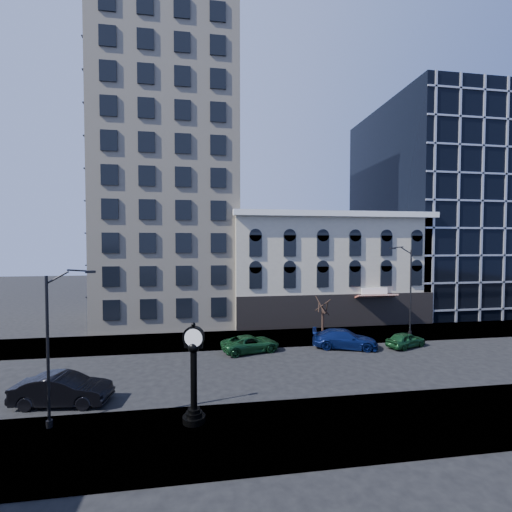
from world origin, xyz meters
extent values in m
plane|color=black|center=(0.00, 0.00, 0.00)|extent=(160.00, 160.00, 0.00)
cube|color=gray|center=(0.00, 8.00, 0.06)|extent=(160.00, 6.00, 0.12)
cube|color=gray|center=(0.00, -8.00, 0.06)|extent=(160.00, 6.00, 0.12)
cube|color=beige|center=(-6.00, 19.00, 19.00)|extent=(15.00, 15.00, 38.00)
cube|color=beige|center=(12.00, 16.00, 6.00)|extent=(22.00, 10.00, 12.00)
cube|color=white|center=(12.00, 10.80, 12.20)|extent=(22.60, 0.80, 0.60)
cube|color=black|center=(12.00, 10.95, 1.80)|extent=(22.00, 0.30, 3.60)
cube|color=maroon|center=(16.00, 10.40, 3.40)|extent=(4.50, 1.18, 0.55)
cube|color=black|center=(32.00, 21.00, 14.00)|extent=(20.00, 20.00, 28.00)
cylinder|color=black|center=(-2.74, -6.69, 0.27)|extent=(1.13, 1.13, 0.31)
cylinder|color=black|center=(-2.74, -6.69, 0.53)|extent=(0.82, 0.82, 0.21)
cylinder|color=black|center=(-2.74, -6.69, 0.72)|extent=(0.62, 0.62, 0.16)
cylinder|color=black|center=(-2.74, -6.69, 2.28)|extent=(0.33, 0.33, 2.98)
sphere|color=black|center=(-2.74, -6.69, 3.87)|extent=(0.58, 0.58, 0.58)
cube|color=black|center=(-2.74, -6.69, 3.98)|extent=(0.95, 0.46, 0.26)
cylinder|color=black|center=(-2.74, -6.69, 4.39)|extent=(1.12, 0.59, 1.07)
cylinder|color=white|center=(-2.74, -6.87, 4.39)|extent=(0.88, 0.25, 0.90)
cylinder|color=white|center=(-2.74, -6.52, 4.39)|extent=(0.88, 0.25, 0.90)
sphere|color=black|center=(-2.74, -6.69, 5.00)|extent=(0.21, 0.21, 0.21)
cylinder|color=black|center=(-9.64, -6.16, 3.80)|extent=(0.14, 0.14, 7.35)
cylinder|color=black|center=(-9.64, -6.16, 0.29)|extent=(0.31, 0.31, 0.34)
cube|color=black|center=(-8.06, -5.78, 7.60)|extent=(0.50, 0.29, 0.12)
cylinder|color=black|center=(17.54, 6.62, 4.27)|extent=(0.15, 0.15, 8.31)
cylinder|color=black|center=(17.54, 6.62, 0.31)|extent=(0.35, 0.35, 0.39)
cube|color=black|center=(15.70, 6.66, 8.57)|extent=(0.54, 0.23, 0.14)
cylinder|color=black|center=(8.62, 6.45, 1.54)|extent=(0.23, 0.23, 2.84)
imported|color=black|center=(-10.07, -3.44, 0.85)|extent=(5.31, 2.32, 1.70)
imported|color=#143F1E|center=(1.59, 4.29, 0.68)|extent=(5.27, 3.37, 1.35)
imported|color=#0C194C|center=(9.75, 4.05, 0.80)|extent=(5.90, 3.78, 1.59)
imported|color=#143F1E|center=(15.11, 3.51, 0.65)|extent=(4.13, 2.82, 1.30)
camera|label=1|loc=(-2.19, -23.68, 8.98)|focal=24.00mm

